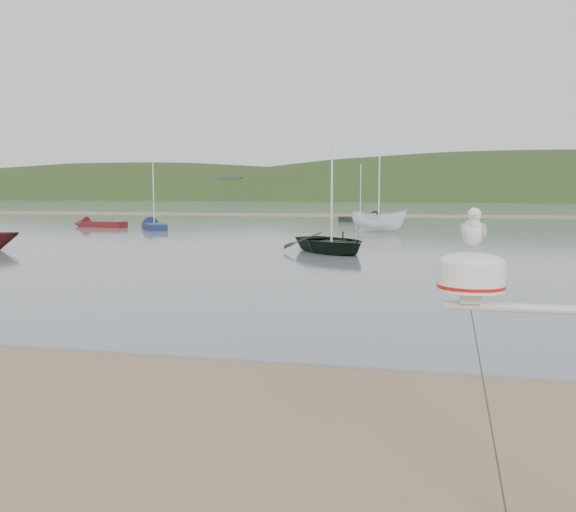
% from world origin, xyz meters
% --- Properties ---
extents(ground, '(560.00, 560.00, 0.00)m').
position_xyz_m(ground, '(0.00, 0.00, 0.00)').
color(ground, '#8B6B50').
rests_on(ground, ground).
extents(water, '(560.00, 256.00, 0.04)m').
position_xyz_m(water, '(0.00, 132.00, 0.02)').
color(water, slate).
rests_on(water, ground).
extents(sandbar, '(560.00, 7.00, 0.07)m').
position_xyz_m(sandbar, '(0.00, 70.00, 0.07)').
color(sandbar, '#8B6B50').
rests_on(sandbar, water).
extents(hill_ridge, '(620.00, 180.00, 80.00)m').
position_xyz_m(hill_ridge, '(18.52, 235.00, -19.70)').
color(hill_ridge, '#223616').
rests_on(hill_ridge, ground).
extents(far_cottages, '(294.40, 6.30, 8.00)m').
position_xyz_m(far_cottages, '(3.00, 196.00, 4.00)').
color(far_cottages, silver).
rests_on(far_cottages, ground).
extents(boat_dark, '(3.44, 3.11, 5.05)m').
position_xyz_m(boat_dark, '(-0.88, 23.14, 2.56)').
color(boat_dark, black).
rests_on(boat_dark, water).
extents(boat_white, '(1.97, 1.94, 4.26)m').
position_xyz_m(boat_white, '(0.23, 39.00, 2.17)').
color(boat_white, white).
rests_on(boat_white, water).
extents(sailboat_blue_near, '(4.26, 5.44, 5.64)m').
position_xyz_m(sailboat_blue_near, '(-17.87, 39.14, 0.30)').
color(sailboat_blue_near, '#132145').
rests_on(sailboat_blue_near, ground).
extents(sailboat_dark_mid, '(5.00, 5.88, 6.23)m').
position_xyz_m(sailboat_dark_mid, '(-1.88, 56.81, 0.30)').
color(sailboat_dark_mid, black).
rests_on(sailboat_dark_mid, ground).
extents(dinghy_red_far, '(5.22, 2.02, 1.24)m').
position_xyz_m(dinghy_red_far, '(-23.71, 40.20, 0.29)').
color(dinghy_red_far, '#561313').
rests_on(dinghy_red_far, ground).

